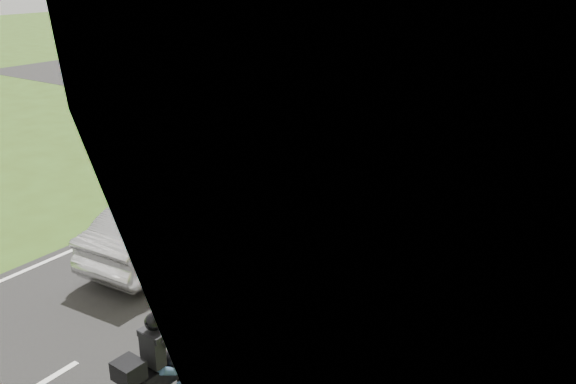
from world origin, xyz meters
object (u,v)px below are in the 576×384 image
(motorcycle_rider, at_px, (154,375))
(sign_white, at_px, (476,224))
(dark_suv, at_px, (383,209))
(silver_sedan, at_px, (173,225))
(silver_suv, at_px, (396,125))
(utility_pole_near, at_px, (497,102))
(sign_green, at_px, (572,136))
(traffic_signal, at_px, (554,35))

(motorcycle_rider, bearing_deg, sign_white, 68.59)
(dark_suv, height_order, silver_sedan, silver_sedan)
(dark_suv, xyz_separation_m, sign_white, (2.79, -1.67, 0.89))
(dark_suv, bearing_deg, silver_suv, -70.25)
(utility_pole_near, bearing_deg, silver_suv, 117.78)
(sign_white, distance_m, sign_green, 8.00)
(dark_suv, bearing_deg, motorcycle_rider, 87.37)
(traffic_signal, height_order, utility_pole_near, utility_pole_near)
(silver_sedan, bearing_deg, dark_suv, -137.10)
(motorcycle_rider, relative_size, silver_sedan, 0.43)
(motorcycle_rider, relative_size, traffic_signal, 0.31)
(dark_suv, distance_m, silver_sedan, 5.08)
(dark_suv, distance_m, silver_suv, 8.41)
(silver_sedan, bearing_deg, sign_white, -166.12)
(dark_suv, relative_size, utility_pole_near, 0.50)
(traffic_signal, distance_m, sign_white, 11.39)
(motorcycle_rider, bearing_deg, sign_green, 81.00)
(silver_suv, distance_m, sign_white, 11.24)
(silver_sedan, xyz_separation_m, silver_suv, (0.15, 11.47, -0.06))
(sign_white, bearing_deg, traffic_signal, 97.05)
(motorcycle_rider, height_order, sign_white, sign_white)
(silver_sedan, height_order, utility_pole_near, utility_pole_near)
(traffic_signal, xyz_separation_m, utility_pole_near, (2.86, -16.00, 0.95))
(silver_suv, height_order, sign_white, sign_white)
(motorcycle_rider, distance_m, traffic_signal, 17.46)
(utility_pole_near, bearing_deg, sign_green, 95.72)
(silver_sedan, bearing_deg, motorcycle_rider, 127.16)
(dark_suv, xyz_separation_m, utility_pole_near, (4.29, -6.65, 4.38))
(utility_pole_near, xyz_separation_m, sign_green, (-1.30, 12.98, -3.49))
(sign_green, bearing_deg, dark_suv, -115.30)
(silver_sedan, xyz_separation_m, traffic_signal, (4.87, 13.08, 3.37))
(sign_green, bearing_deg, utility_pole_near, -84.28)
(dark_suv, relative_size, silver_suv, 1.21)
(traffic_signal, distance_m, sign_green, 4.24)
(silver_suv, distance_m, traffic_signal, 6.05)
(silver_sedan, xyz_separation_m, sign_white, (6.23, 2.06, 0.83))
(silver_sedan, relative_size, traffic_signal, 0.72)
(traffic_signal, bearing_deg, dark_suv, -98.69)
(motorcycle_rider, distance_m, dark_suv, 7.72)
(traffic_signal, xyz_separation_m, sign_green, (1.56, -3.02, -2.54))
(utility_pole_near, height_order, sign_white, utility_pole_near)
(dark_suv, bearing_deg, sign_white, 145.78)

